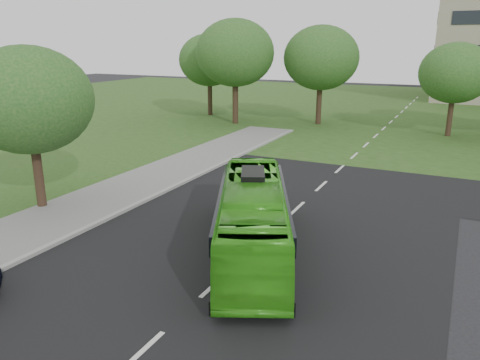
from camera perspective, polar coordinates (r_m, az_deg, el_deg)
The scene contains 8 objects.
ground at distance 17.26m, azimuth 0.29°, elevation -9.63°, with size 160.00×160.00×0.00m, color black.
street_surfaces at distance 38.16m, azimuth 14.77°, elevation 4.45°, with size 120.00×120.00×0.15m.
tree_park_a at distance 45.40m, azimuth -0.59°, elevation 15.22°, with size 7.37×7.37×9.79m.
tree_park_b at distance 45.69m, azimuth 9.86°, elevation 14.45°, with size 7.01×7.01×9.20m.
tree_park_c at distance 42.75m, azimuth 24.78°, elevation 11.75°, with size 5.76×5.76×7.66m.
tree_park_f at distance 50.96m, azimuth -3.76°, elevation 14.38°, with size 6.40×6.40×8.54m.
tree_side_near at distance 23.13m, azimuth -24.32°, elevation 8.84°, with size 5.66×5.66×7.52m.
bus at distance 17.27m, azimuth 1.54°, elevation -4.70°, with size 2.28×9.74×2.71m, color green.
Camera 1 is at (6.70, -13.98, 7.57)m, focal length 35.00 mm.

